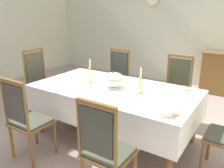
% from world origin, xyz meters
% --- Properties ---
extents(ground, '(7.66, 5.72, 0.04)m').
position_xyz_m(ground, '(0.00, 0.00, -0.02)').
color(ground, gray).
extents(back_wall, '(7.66, 0.08, 3.17)m').
position_xyz_m(back_wall, '(0.00, 2.90, 1.59)').
color(back_wall, beige).
rests_on(back_wall, ground).
extents(dining_table, '(2.19, 1.16, 0.75)m').
position_xyz_m(dining_table, '(0.00, -0.25, 0.68)').
color(dining_table, brown).
rests_on(dining_table, ground).
extents(tablecloth, '(2.21, 1.18, 0.38)m').
position_xyz_m(tablecloth, '(0.00, -0.25, 0.66)').
color(tablecloth, white).
rests_on(tablecloth, dining_table).
extents(chair_south_a, '(0.44, 0.42, 1.04)m').
position_xyz_m(chair_south_a, '(-0.59, -1.23, 0.54)').
color(chair_south_a, brown).
rests_on(chair_south_a, ground).
extents(chair_north_a, '(0.44, 0.42, 1.09)m').
position_xyz_m(chair_north_a, '(-0.59, 0.73, 0.55)').
color(chair_north_a, brown).
rests_on(chair_north_a, ground).
extents(chair_south_b, '(0.44, 0.42, 1.05)m').
position_xyz_m(chair_south_b, '(0.55, -1.23, 0.54)').
color(chair_south_b, brown).
rests_on(chair_south_b, ground).
extents(chair_north_b, '(0.44, 0.42, 1.09)m').
position_xyz_m(chair_north_b, '(0.55, 0.73, 0.55)').
color(chair_north_b, brown).
rests_on(chair_north_b, ground).
extents(chair_head_west, '(0.42, 0.44, 1.13)m').
position_xyz_m(chair_head_west, '(-1.51, -0.25, 0.57)').
color(chair_head_west, brown).
rests_on(chair_head_west, ground).
extents(soup_tureen, '(0.28, 0.28, 0.23)m').
position_xyz_m(soup_tureen, '(-0.01, -0.25, 0.86)').
color(soup_tureen, white).
rests_on(soup_tureen, tablecloth).
extents(candlestick_west, '(0.07, 0.07, 0.35)m').
position_xyz_m(candlestick_west, '(-0.40, -0.25, 0.89)').
color(candlestick_west, gold).
rests_on(candlestick_west, tablecloth).
extents(candlestick_east, '(0.07, 0.07, 0.33)m').
position_xyz_m(candlestick_east, '(0.40, -0.25, 0.88)').
color(candlestick_east, gold).
rests_on(candlestick_east, tablecloth).
extents(bowl_near_left, '(0.19, 0.19, 0.05)m').
position_xyz_m(bowl_near_left, '(0.87, -0.67, 0.78)').
color(bowl_near_left, white).
rests_on(bowl_near_left, tablecloth).
extents(bowl_near_right, '(0.15, 0.15, 0.03)m').
position_xyz_m(bowl_near_right, '(0.80, 0.19, 0.77)').
color(bowl_near_right, white).
rests_on(bowl_near_right, tablecloth).
extents(spoon_primary, '(0.03, 0.18, 0.01)m').
position_xyz_m(spoon_primary, '(1.00, -0.64, 0.76)').
color(spoon_primary, gold).
rests_on(spoon_primary, tablecloth).
extents(spoon_secondary, '(0.03, 0.18, 0.01)m').
position_xyz_m(spoon_secondary, '(0.91, 0.22, 0.76)').
color(spoon_secondary, gold).
rests_on(spoon_secondary, tablecloth).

